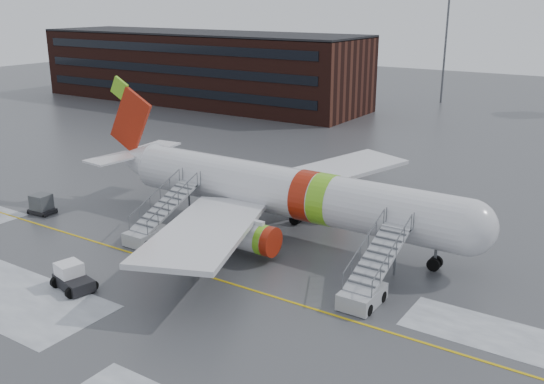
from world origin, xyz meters
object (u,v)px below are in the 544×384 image
Objects in this scene: airliner at (276,191)px; airstair_aft at (153,226)px; airstair_fwd at (368,284)px; uld_container at (42,205)px; pushback_tug at (72,278)px.

airstair_aft is (-6.96, -6.54, -2.35)m from airliner.
airstair_fwd is 30.16m from uld_container.
airliner reaches higher than airstair_fwd.
airstair_fwd is (10.96, -6.54, -2.35)m from airliner.
pushback_tug is 15.91m from uld_container.
uld_container is (-13.77, 7.97, 0.06)m from pushback_tug.
airliner is at bearing 43.19° from airstair_aft.
airstair_aft is 12.27m from uld_container.
airstair_fwd is at bearing 0.00° from airstair_aft.
airstair_aft is at bearing 4.54° from uld_container.
pushback_tug is at bearing -80.23° from airstair_aft.
airstair_fwd is 17.92m from airstair_aft.
airstair_fwd is 1.00× the size of airstair_aft.
pushback_tug is (-16.38, -8.94, -0.34)m from airstair_fwd.
uld_container reaches higher than pushback_tug.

